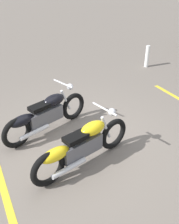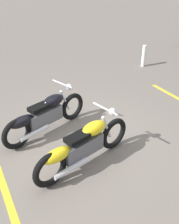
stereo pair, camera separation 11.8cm
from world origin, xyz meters
The scene contains 5 objects.
ground_plane centered at (0.00, 0.00, 0.00)m, with size 60.00×60.00×0.00m, color slate.
motorcycle_bright_foreground centered at (-0.25, -0.70, 0.46)m, with size 2.21×0.73×1.04m.
motorcycle_dark_foreground centered at (-0.41, 0.67, 0.46)m, with size 2.18×0.83×1.04m.
bollard_post centered at (4.35, 2.79, 0.39)m, with size 0.14×0.14×0.79m, color white.
parking_stripe_near centered at (-1.67, -0.23, 0.00)m, with size 3.20×0.12×0.01m, color yellow.
Camera 2 is at (-2.08, -3.92, 3.34)m, focal length 41.22 mm.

